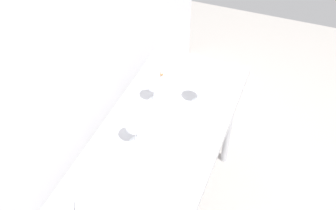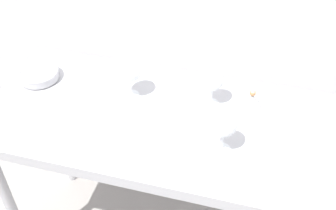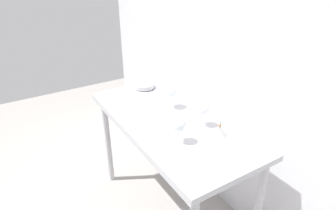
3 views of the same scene
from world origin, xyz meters
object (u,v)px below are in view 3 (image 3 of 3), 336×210
Objects in this scene: wine_glass_far_right at (202,109)px; wine_glass_far_left at (170,92)px; tasting_bowl at (145,85)px; decanter_funnel at (219,130)px; wine_glass_near_right at (179,125)px; tasting_sheet_upper at (150,103)px.

wine_glass_far_left is at bearing -173.94° from wine_glass_far_right.
wine_glass_far_left is 1.05× the size of tasting_bowl.
wine_glass_far_right is 0.18m from decanter_funnel.
wine_glass_near_right is at bearing -106.34° from decanter_funnel.
wine_glass_near_right is 1.01× the size of wine_glass_far_right.
decanter_funnel is (0.49, 0.05, -0.09)m from wine_glass_far_left.
decanter_funnel is (0.08, 0.26, -0.08)m from wine_glass_near_right.
wine_glass_far_right is (-0.08, 0.24, -0.00)m from wine_glass_near_right.
tasting_sheet_upper is 1.54× the size of tasting_bowl.
wine_glass_near_right is 0.46m from wine_glass_far_left.
tasting_sheet_upper is 0.30m from tasting_bowl.
wine_glass_near_right reaches higher than tasting_sheet_upper.
wine_glass_far_right is at bearing -173.67° from decanter_funnel.
wine_glass_near_right reaches higher than tasting_bowl.
tasting_sheet_upper is 0.65m from decanter_funnel.
decanter_funnel is at bearing 32.46° from tasting_sheet_upper.
tasting_sheet_upper is at bearing -20.67° from tasting_bowl.
wine_glass_near_right is at bearing -26.15° from wine_glass_far_left.
tasting_bowl reaches higher than tasting_sheet_upper.
decanter_funnel is (0.92, 0.05, 0.01)m from tasting_bowl.
wine_glass_far_right reaches higher than tasting_sheet_upper.
wine_glass_near_right is 0.28m from decanter_funnel.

